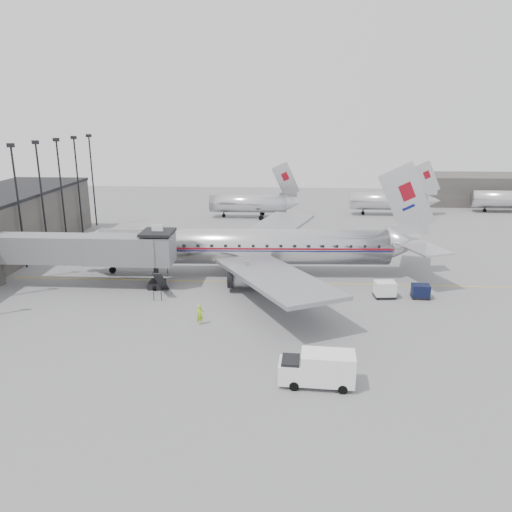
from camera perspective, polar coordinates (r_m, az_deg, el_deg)
The scene contains 13 objects.
ground at distance 51.70m, azimuth -2.18°, elevation -5.16°, with size 160.00×160.00×0.00m, color slate.
hangar at distance 116.23m, azimuth 23.80°, elevation 7.02°, with size 30.00×12.00×6.00m, color #3D3A38.
apron_line at distance 57.13m, azimuth 1.40°, elevation -3.04°, with size 0.15×60.00×0.01m, color gold.
jet_bridge at distance 57.76m, azimuth -18.55°, elevation 0.65°, with size 21.00×6.20×7.10m.
floodlight_masts at distance 69.74m, azimuth -24.39°, elevation 6.14°, with size 0.90×42.25×15.25m.
distant_aircraft_near at distance 91.58m, azimuth -0.78°, elevation 6.09°, with size 16.39×3.20×10.26m.
distant_aircraft_mid at distance 97.23m, azimuth 14.96°, elevation 6.14°, with size 16.39×3.20×10.26m.
distant_aircraft_far at distance 108.29m, azimuth 27.15°, elevation 5.89°, with size 16.39×3.20×10.26m.
airliner at distance 59.13m, azimuth -0.55°, elevation 1.09°, with size 42.81×39.63×13.53m.
service_van at distance 36.49m, azimuth 7.07°, elevation -12.61°, with size 5.48×2.41×2.52m.
baggage_cart_navy at distance 54.95m, azimuth 18.29°, elevation -3.82°, with size 1.96×1.54×1.48m.
baggage_cart_white at distance 54.07m, azimuth 14.51°, elevation -3.68°, with size 2.34×1.86×1.73m.
ramp_worker at distance 46.21m, azimuth -6.43°, elevation -6.69°, with size 0.68×0.45×1.86m, color #A1D419.
Camera 1 is at (4.82, -47.90, 18.84)m, focal length 35.00 mm.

